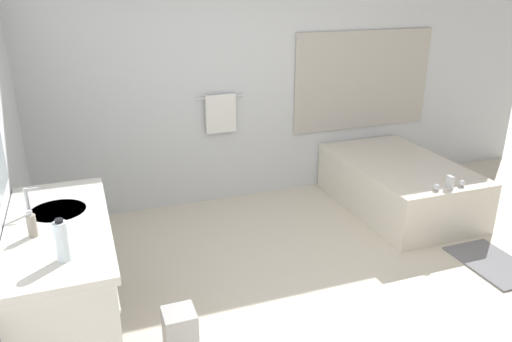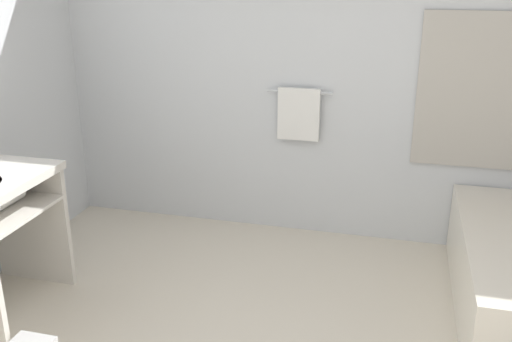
# 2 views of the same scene
# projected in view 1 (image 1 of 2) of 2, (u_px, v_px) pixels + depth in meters

# --- Properties ---
(ground_plane) EXTENTS (16.00, 16.00, 0.00)m
(ground_plane) POSITION_uv_depth(u_px,v_px,m) (343.00, 306.00, 3.72)
(ground_plane) COLOR beige
(ground_plane) RESTS_ON ground
(wall_back_with_blinds) EXTENTS (7.40, 0.13, 2.70)m
(wall_back_with_blinds) POSITION_uv_depth(u_px,v_px,m) (250.00, 75.00, 5.21)
(wall_back_with_blinds) COLOR silver
(wall_back_with_blinds) RESTS_ON ground_plane
(vanity_counter) EXTENTS (0.61, 1.44, 0.88)m
(vanity_counter) POSITION_uv_depth(u_px,v_px,m) (63.00, 256.00, 3.15)
(vanity_counter) COLOR silver
(vanity_counter) RESTS_ON ground_plane
(sink_faucet) EXTENTS (0.09, 0.04, 0.18)m
(sink_faucet) POSITION_uv_depth(u_px,v_px,m) (28.00, 202.00, 3.15)
(sink_faucet) COLOR silver
(sink_faucet) RESTS_ON vanity_counter
(bathtub) EXTENTS (1.04, 1.68, 0.63)m
(bathtub) POSITION_uv_depth(u_px,v_px,m) (398.00, 183.00, 5.25)
(bathtub) COLOR silver
(bathtub) RESTS_ON ground_plane
(water_bottle_1) EXTENTS (0.08, 0.08, 0.24)m
(water_bottle_1) POSITION_uv_depth(u_px,v_px,m) (62.00, 241.00, 2.63)
(water_bottle_1) COLOR white
(water_bottle_1) RESTS_ON vanity_counter
(soap_dispenser) EXTENTS (0.05, 0.05, 0.16)m
(soap_dispenser) POSITION_uv_depth(u_px,v_px,m) (32.00, 225.00, 2.89)
(soap_dispenser) COLOR gray
(soap_dispenser) RESTS_ON vanity_counter
(waste_bin) EXTENTS (0.21, 0.21, 0.29)m
(waste_bin) POSITION_uv_depth(u_px,v_px,m) (180.00, 330.00, 3.25)
(waste_bin) COLOR #B2B2B2
(waste_bin) RESTS_ON ground_plane
(bath_mat) EXTENTS (0.47, 0.72, 0.02)m
(bath_mat) POSITION_uv_depth(u_px,v_px,m) (493.00, 263.00, 4.27)
(bath_mat) COLOR slate
(bath_mat) RESTS_ON ground_plane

